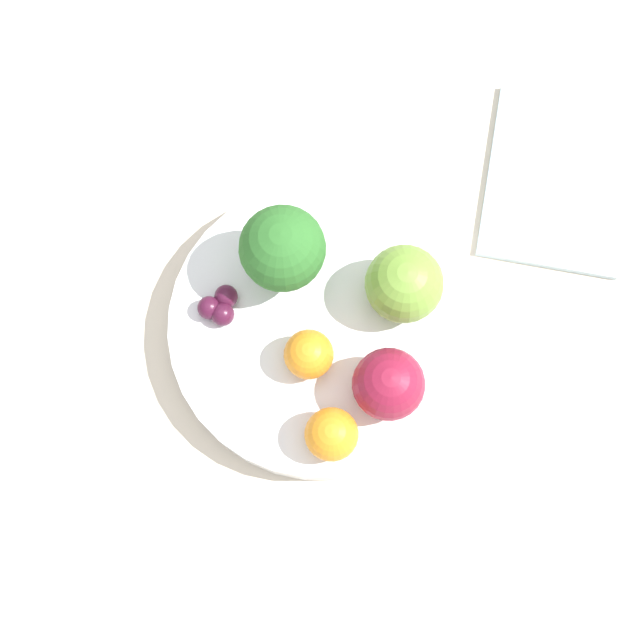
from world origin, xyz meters
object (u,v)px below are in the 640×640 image
object	(u,v)px
orange_back	(309,354)
grape_cluster	(219,306)
orange_front	(334,434)
bowl	(320,328)
apple_red	(404,284)
broccoli	(282,249)
napkin	(557,180)
apple_green	(388,384)

from	to	relation	value
orange_back	grape_cluster	world-z (taller)	orange_back
orange_front	bowl	bearing A→B (deg)	-88.68
apple_red	grape_cluster	distance (m)	0.14
broccoli	napkin	xyz separation A→B (m)	(-0.23, -0.06, -0.07)
apple_green	orange_front	distance (m)	0.05
bowl	napkin	bearing A→B (deg)	-152.03
orange_back	napkin	bearing A→B (deg)	-147.81
grape_cluster	napkin	distance (m)	0.30
apple_red	orange_front	bearing A→B (deg)	59.27
bowl	apple_red	world-z (taller)	apple_red
apple_red	apple_green	world-z (taller)	apple_red
apple_green	grape_cluster	size ratio (longest dim) A/B	1.68
grape_cluster	napkin	size ratio (longest dim) A/B	0.18
bowl	orange_front	distance (m)	0.09
bowl	apple_green	bearing A→B (deg)	128.06
orange_front	orange_back	distance (m)	0.06
grape_cluster	napkin	world-z (taller)	grape_cluster
apple_red	grape_cluster	world-z (taller)	apple_red
broccoli	apple_green	size ratio (longest dim) A/B	1.48
apple_green	orange_front	bearing A→B (deg)	36.38
apple_red	apple_green	distance (m)	0.08
orange_front	napkin	distance (m)	0.29
broccoli	orange_front	world-z (taller)	broccoli
bowl	orange_back	world-z (taller)	orange_back
broccoli	apple_red	bearing A→B (deg)	160.93
broccoli	apple_green	xyz separation A→B (m)	(-0.07, 0.10, -0.02)
orange_front	grape_cluster	xyz separation A→B (m)	(0.08, -0.11, -0.01)
broccoli	bowl	bearing A→B (deg)	116.24
broccoli	apple_red	world-z (taller)	broccoli
bowl	broccoli	world-z (taller)	broccoli
apple_green	orange_front	xyz separation A→B (m)	(0.04, 0.03, -0.01)
broccoli	apple_green	bearing A→B (deg)	123.10
broccoli	orange_front	size ratio (longest dim) A/B	2.00
grape_cluster	napkin	bearing A→B (deg)	-161.93
grape_cluster	orange_back	bearing A→B (deg)	144.50
bowl	apple_red	bearing A→B (deg)	-165.45
bowl	grape_cluster	xyz separation A→B (m)	(0.07, -0.02, 0.02)
apple_red	grape_cluster	bearing A→B (deg)	-0.67
apple_red	apple_green	size ratio (longest dim) A/B	1.10
apple_green	bowl	bearing A→B (deg)	-51.94
broccoli	napkin	world-z (taller)	broccoli
apple_red	broccoli	bearing A→B (deg)	-19.07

